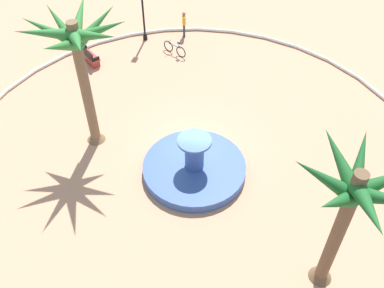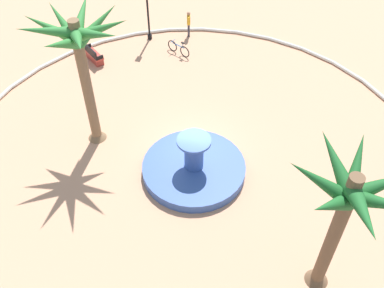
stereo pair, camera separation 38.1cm
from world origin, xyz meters
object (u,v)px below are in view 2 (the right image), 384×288
(lamppost, at_px, (147,0))
(bicycle_red_frame, at_px, (179,48))
(person_cyclist_helmet, at_px, (189,23))
(palm_tree_by_curb, at_px, (79,46))
(bench_west, at_px, (94,56))
(fountain, at_px, (194,168))
(palm_tree_near_fountain, at_px, (347,204))

(lamppost, height_order, bicycle_red_frame, lamppost)
(bicycle_red_frame, height_order, person_cyclist_helmet, person_cyclist_helmet)
(palm_tree_by_curb, relative_size, person_cyclist_helmet, 3.97)
(bench_west, relative_size, lamppost, 0.35)
(bicycle_red_frame, bearing_deg, fountain, 110.34)
(fountain, bearing_deg, bicycle_red_frame, -69.66)
(palm_tree_by_curb, relative_size, bicycle_red_frame, 4.23)
(fountain, xyz_separation_m, bench_west, (8.01, -7.02, 0.05))
(palm_tree_by_curb, bearing_deg, person_cyclist_helmet, -100.26)
(fountain, distance_m, palm_tree_near_fountain, 8.22)
(fountain, height_order, lamppost, lamppost)
(bicycle_red_frame, relative_size, person_cyclist_helmet, 0.94)
(bench_west, height_order, lamppost, lamppost)
(palm_tree_near_fountain, distance_m, palm_tree_by_curb, 11.97)
(fountain, xyz_separation_m, palm_tree_near_fountain, (-5.76, 3.97, 4.31))
(palm_tree_near_fountain, xyz_separation_m, person_cyclist_helmet, (9.06, -15.12, -3.67))
(bicycle_red_frame, bearing_deg, person_cyclist_helmet, -91.30)
(palm_tree_near_fountain, bearing_deg, palm_tree_by_curb, -24.21)
(palm_tree_by_curb, height_order, person_cyclist_helmet, palm_tree_by_curb)
(palm_tree_near_fountain, height_order, palm_tree_by_curb, palm_tree_by_curb)
(palm_tree_by_curb, xyz_separation_m, lamppost, (0.46, -9.27, -2.59))
(palm_tree_near_fountain, xyz_separation_m, bench_west, (13.77, -10.99, -4.26))
(bicycle_red_frame, bearing_deg, lamppost, -27.64)
(bench_west, distance_m, person_cyclist_helmet, 6.29)
(palm_tree_by_curb, relative_size, bench_west, 4.25)
(palm_tree_by_curb, xyz_separation_m, bicycle_red_frame, (-1.80, -8.08, -4.84))
(fountain, height_order, bicycle_red_frame, fountain)
(bench_west, relative_size, bicycle_red_frame, 0.99)
(bicycle_red_frame, bearing_deg, bench_west, 23.17)
(lamppost, bearing_deg, fountain, 118.78)
(fountain, xyz_separation_m, bicycle_red_frame, (3.34, -9.02, 0.08))
(fountain, bearing_deg, lamppost, -61.22)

